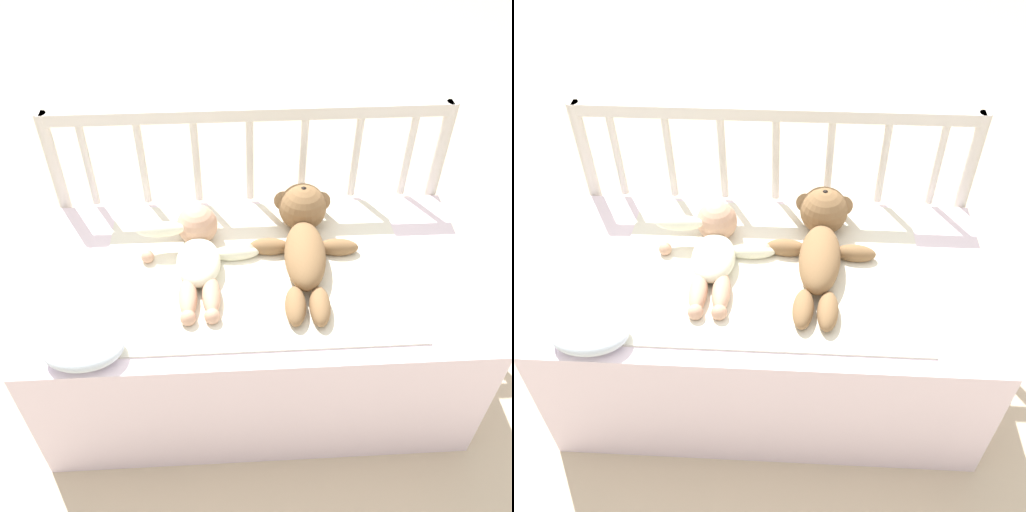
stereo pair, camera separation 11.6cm
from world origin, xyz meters
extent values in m
plane|color=#C6B293|center=(0.00, 0.00, 0.00)|extent=(12.00, 12.00, 0.00)
cube|color=silver|center=(0.00, 0.00, 0.22)|extent=(1.18, 0.62, 0.44)
cylinder|color=beige|center=(-0.57, 0.34, 0.38)|extent=(0.04, 0.04, 0.75)
cylinder|color=beige|center=(0.57, 0.34, 0.38)|extent=(0.04, 0.04, 0.75)
cube|color=beige|center=(0.00, 0.34, 0.74)|extent=(1.14, 0.03, 0.04)
cylinder|color=beige|center=(-0.47, 0.34, 0.58)|extent=(0.02, 0.02, 0.27)
cylinder|color=beige|center=(-0.32, 0.34, 0.58)|extent=(0.02, 0.02, 0.27)
cylinder|color=beige|center=(-0.16, 0.34, 0.58)|extent=(0.02, 0.02, 0.27)
cylinder|color=beige|center=(0.00, 0.34, 0.58)|extent=(0.02, 0.02, 0.27)
cylinder|color=beige|center=(0.16, 0.34, 0.58)|extent=(0.02, 0.02, 0.27)
cylinder|color=beige|center=(0.32, 0.34, 0.58)|extent=(0.02, 0.02, 0.27)
cylinder|color=beige|center=(0.47, 0.34, 0.58)|extent=(0.02, 0.02, 0.27)
cube|color=silver|center=(0.00, 0.01, 0.45)|extent=(0.81, 0.56, 0.01)
ellipsoid|color=olive|center=(0.13, 0.01, 0.49)|extent=(0.13, 0.26, 0.09)
sphere|color=olive|center=(0.14, 0.19, 0.51)|extent=(0.14, 0.14, 0.14)
sphere|color=tan|center=(0.14, 0.19, 0.55)|extent=(0.06, 0.06, 0.06)
sphere|color=black|center=(0.14, 0.19, 0.57)|extent=(0.02, 0.02, 0.02)
sphere|color=olive|center=(0.09, 0.22, 0.52)|extent=(0.05, 0.05, 0.05)
sphere|color=olive|center=(0.20, 0.21, 0.52)|extent=(0.05, 0.05, 0.05)
ellipsoid|color=olive|center=(0.04, 0.08, 0.47)|extent=(0.12, 0.06, 0.05)
ellipsoid|color=olive|center=(0.23, 0.06, 0.47)|extent=(0.12, 0.06, 0.05)
ellipsoid|color=olive|center=(0.09, -0.15, 0.47)|extent=(0.06, 0.13, 0.05)
ellipsoid|color=olive|center=(0.15, -0.15, 0.47)|extent=(0.06, 0.13, 0.05)
ellipsoid|color=#EAEACC|center=(-0.15, 0.01, 0.48)|extent=(0.12, 0.18, 0.07)
sphere|color=tan|center=(-0.16, 0.14, 0.50)|extent=(0.11, 0.11, 0.11)
ellipsoid|color=#EAEACC|center=(-0.25, 0.11, 0.52)|extent=(0.13, 0.05, 0.04)
ellipsoid|color=#EAEACC|center=(-0.06, 0.06, 0.46)|extent=(0.13, 0.05, 0.04)
sphere|color=tan|center=(-0.29, 0.06, 0.46)|extent=(0.04, 0.04, 0.04)
sphere|color=tan|center=(-0.02, 0.07, 0.46)|extent=(0.04, 0.04, 0.04)
ellipsoid|color=tan|center=(-0.18, -0.10, 0.47)|extent=(0.05, 0.13, 0.05)
ellipsoid|color=tan|center=(-0.12, -0.10, 0.47)|extent=(0.05, 0.13, 0.05)
sphere|color=tan|center=(-0.18, -0.17, 0.46)|extent=(0.04, 0.04, 0.04)
sphere|color=tan|center=(-0.12, -0.16, 0.46)|extent=(0.04, 0.04, 0.04)
ellipsoid|color=silver|center=(-0.41, -0.25, 0.47)|extent=(0.19, 0.13, 0.06)
camera|label=1|loc=(-0.06, -1.08, 1.53)|focal=40.00mm
camera|label=2|loc=(0.06, -1.08, 1.53)|focal=40.00mm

